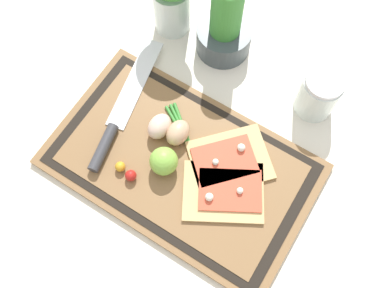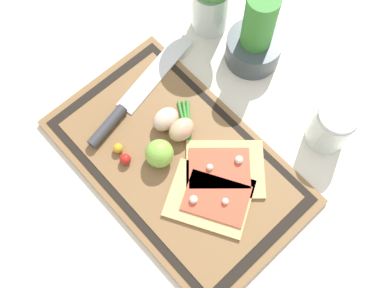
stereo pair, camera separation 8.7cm
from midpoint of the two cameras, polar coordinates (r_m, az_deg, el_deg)
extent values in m
plane|color=silver|center=(0.89, 0.95, -2.70)|extent=(6.00, 6.00, 0.00)
cube|color=brown|center=(0.88, 0.96, -2.56)|extent=(0.51, 0.31, 0.01)
cube|color=black|center=(0.88, 0.97, -2.41)|extent=(0.48, 0.28, 0.00)
cube|color=brown|center=(0.88, 0.97, -2.38)|extent=(0.44, 0.25, 0.00)
cube|color=tan|center=(0.85, 5.15, -7.23)|extent=(0.19, 0.18, 0.01)
cube|color=#D14C33|center=(0.85, 5.92, -7.35)|extent=(0.14, 0.13, 0.00)
sphere|color=silver|center=(0.84, 3.18, -7.43)|extent=(0.02, 0.02, 0.02)
sphere|color=silver|center=(0.84, 7.22, -7.61)|extent=(0.01, 0.01, 0.01)
cube|color=tan|center=(0.87, 7.07, -3.54)|extent=(0.19, 0.19, 0.01)
cube|color=#D14C33|center=(0.87, 6.37, -3.44)|extent=(0.14, 0.14, 0.00)
sphere|color=silver|center=(0.87, 8.84, -2.34)|extent=(0.02, 0.02, 0.02)
sphere|color=silver|center=(0.86, 5.16, -3.32)|extent=(0.01, 0.01, 0.01)
cube|color=silver|center=(0.96, -1.98, 8.85)|extent=(0.08, 0.22, 0.00)
cylinder|color=#38383D|center=(0.90, -8.02, 1.93)|extent=(0.04, 0.10, 0.02)
ellipsoid|color=tan|center=(0.88, 1.47, 1.49)|extent=(0.04, 0.06, 0.04)
ellipsoid|color=beige|center=(0.89, -0.59, 2.84)|extent=(0.04, 0.06, 0.04)
sphere|color=#7FB742|center=(0.85, -1.26, -1.57)|extent=(0.06, 0.06, 0.06)
sphere|color=red|center=(0.87, -5.68, -2.28)|extent=(0.02, 0.02, 0.02)
sphere|color=gold|center=(0.88, -6.63, -0.88)|extent=(0.02, 0.02, 0.02)
cylinder|color=#388433|center=(0.88, 2.73, -1.88)|extent=(0.19, 0.16, 0.01)
cylinder|color=#388433|center=(0.88, 2.73, -1.88)|extent=(0.20, 0.14, 0.01)
cylinder|color=#388433|center=(0.88, 2.73, -1.88)|extent=(0.21, 0.13, 0.01)
cylinder|color=#3D474C|center=(0.99, 10.34, 11.50)|extent=(0.12, 0.12, 0.06)
cylinder|color=#388433|center=(0.92, 11.19, 14.23)|extent=(0.06, 0.06, 0.16)
cylinder|color=silver|center=(0.92, 19.82, 1.69)|extent=(0.08, 0.08, 0.10)
cylinder|color=#D16023|center=(0.95, 19.27, 0.99)|extent=(0.07, 0.07, 0.03)
cylinder|color=silver|center=(0.88, 20.91, 3.07)|extent=(0.08, 0.08, 0.01)
cylinder|color=silver|center=(1.01, 4.86, 16.52)|extent=(0.08, 0.08, 0.11)
camera|label=1|loc=(0.04, -87.12, 7.11)|focal=42.00mm
camera|label=2|loc=(0.04, 92.88, -7.11)|focal=42.00mm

